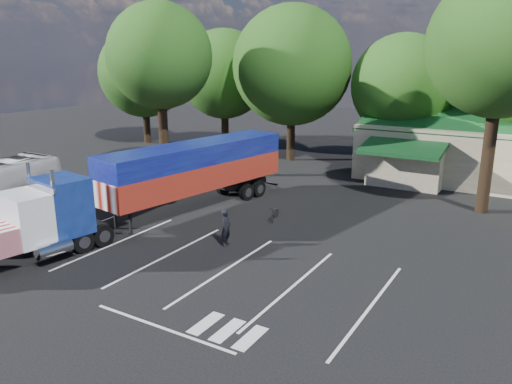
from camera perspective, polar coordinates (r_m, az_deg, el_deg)
The scene contains 11 objects.
ground at distance 28.03m, azimuth -2.01°, elevation -3.17°, with size 120.00×120.00×0.00m, color black.
tree_row_a at distance 53.26m, azimuth -12.72°, elevation 13.17°, with size 9.00×9.00×11.68m.
tree_row_b at distance 48.63m, azimuth -3.67°, elevation 13.29°, with size 8.40×8.40×11.35m.
tree_row_c at distance 43.14m, azimuth 4.15°, elevation 14.21°, with size 10.00×10.00×13.05m.
tree_row_d at distance 41.21m, azimuth 16.43°, elevation 11.56°, with size 8.00×8.00×10.60m.
tree_near_left at distance 37.72m, azimuth -10.95°, elevation 14.98°, with size 7.60×7.60×12.65m.
tree_near_right at distance 30.94m, azimuth 26.30°, elevation 14.88°, with size 8.00×8.00×13.50m.
semi_truck at distance 27.89m, azimuth -10.82°, elevation 1.51°, with size 5.87×20.00×4.16m.
woman at distance 24.09m, azimuth -3.45°, elevation -4.08°, with size 0.66×0.43×1.81m, color black.
bicycle at distance 27.85m, azimuth 2.21°, elevation -2.43°, with size 0.53×1.53×0.80m, color black.
silver_sedan at distance 38.17m, azimuth 17.34°, elevation 2.24°, with size 1.45×4.16×1.37m, color #A5A8AD.
Camera 1 is at (14.45, -22.29, 8.95)m, focal length 35.00 mm.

